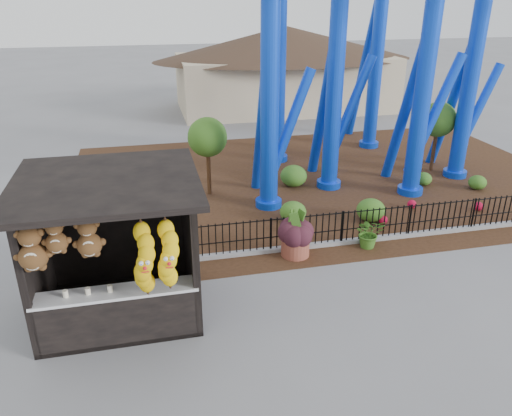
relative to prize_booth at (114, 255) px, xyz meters
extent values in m
plane|color=slate|center=(3.02, -0.90, -1.53)|extent=(120.00, 120.00, 0.00)
cube|color=#331E11|center=(7.02, 7.10, -1.52)|extent=(18.00, 12.00, 0.02)
cube|color=gray|center=(7.02, 2.10, -1.47)|extent=(18.00, 0.18, 0.12)
cube|color=black|center=(0.02, 0.30, -1.48)|extent=(3.20, 2.60, 0.10)
cube|color=black|center=(0.02, 1.54, -0.03)|extent=(3.20, 0.12, 3.00)
cube|color=black|center=(-1.52, 0.30, -0.03)|extent=(0.12, 2.60, 3.00)
cube|color=black|center=(1.56, 0.30, -0.03)|extent=(0.12, 2.60, 3.00)
cube|color=black|center=(0.02, 0.05, 1.53)|extent=(3.50, 3.40, 0.12)
cube|color=black|center=(-1.51, -0.93, -0.03)|extent=(0.14, 0.14, 3.00)
cube|color=black|center=(1.55, -0.93, -0.03)|extent=(0.14, 0.14, 3.00)
cube|color=black|center=(0.02, -0.75, -0.98)|extent=(3.00, 0.50, 1.10)
cube|color=silver|center=(0.02, -0.75, -0.41)|extent=(3.10, 0.55, 0.06)
cylinder|color=black|center=(0.02, -1.15, 1.32)|extent=(2.90, 0.04, 0.04)
cylinder|color=blue|center=(4.52, 5.10, 1.97)|extent=(0.56, 0.56, 7.00)
cylinder|color=blue|center=(4.52, 5.10, -1.41)|extent=(0.84, 0.84, 0.24)
cylinder|color=blue|center=(7.02, 6.30, 2.12)|extent=(0.56, 0.56, 7.30)
cylinder|color=blue|center=(7.02, 6.30, -1.41)|extent=(0.84, 0.84, 0.24)
cylinder|color=blue|center=(9.52, 5.10, 2.22)|extent=(0.56, 0.56, 7.50)
cylinder|color=blue|center=(9.52, 5.10, -1.41)|extent=(0.84, 0.84, 0.24)
cylinder|color=blue|center=(12.02, 6.30, 1.77)|extent=(0.56, 0.56, 6.60)
cylinder|color=blue|center=(12.02, 6.30, -1.41)|extent=(0.84, 0.84, 0.24)
cylinder|color=blue|center=(6.02, 9.60, 3.22)|extent=(0.56, 0.56, 9.50)
cylinder|color=blue|center=(6.02, 9.60, -1.41)|extent=(0.84, 0.84, 0.24)
cylinder|color=blue|center=(10.52, 10.60, 3.72)|extent=(0.56, 0.56, 10.50)
cylinder|color=blue|center=(10.52, 10.60, -1.41)|extent=(0.84, 0.84, 0.24)
cylinder|color=blue|center=(4.52, 6.00, 1.09)|extent=(0.36, 2.21, 5.85)
cylinder|color=blue|center=(5.22, 5.40, 0.92)|extent=(1.62, 0.32, 3.73)
cylinder|color=blue|center=(7.02, 7.20, 1.21)|extent=(0.36, 2.29, 6.10)
cylinder|color=blue|center=(7.72, 6.60, 1.02)|extent=(1.67, 0.32, 3.88)
cylinder|color=blue|center=(9.52, 6.00, 1.28)|extent=(0.36, 2.34, 6.26)
cylinder|color=blue|center=(10.22, 5.40, 1.09)|extent=(1.71, 0.32, 3.99)
cylinder|color=blue|center=(12.02, 7.20, 0.94)|extent=(0.36, 2.10, 5.53)
cylinder|color=blue|center=(12.72, 6.60, 0.78)|extent=(1.54, 0.32, 3.52)
cylinder|color=brown|center=(4.40, 1.80, -1.25)|extent=(0.82, 0.82, 0.56)
ellipsoid|color=#31131C|center=(4.40, 1.80, -0.65)|extent=(0.70, 0.70, 0.64)
imported|color=#1B5C1B|center=(6.47, 1.80, -1.10)|extent=(0.83, 0.74, 0.86)
ellipsoid|color=#335F1C|center=(4.94, 3.79, -1.20)|extent=(0.79, 0.79, 0.63)
ellipsoid|color=#335F1C|center=(7.23, 3.33, -1.17)|extent=(0.86, 0.86, 0.69)
ellipsoid|color=#335F1C|center=(10.36, 5.70, -1.28)|extent=(0.58, 0.58, 0.46)
ellipsoid|color=#335F1C|center=(5.82, 6.66, -1.14)|extent=(0.94, 0.94, 0.75)
ellipsoid|color=#335F1C|center=(11.98, 4.92, -1.27)|extent=(0.61, 0.61, 0.49)
sphere|color=#B40C2D|center=(4.61, 3.16, -1.37)|extent=(0.28, 0.28, 0.28)
sphere|color=#B40C2D|center=(7.49, 3.02, -1.37)|extent=(0.28, 0.28, 0.28)
sphere|color=#B40C2D|center=(8.92, 3.90, -1.37)|extent=(0.28, 0.28, 0.28)
sphere|color=#B40C2D|center=(10.88, 3.27, -1.37)|extent=(0.28, 0.28, 0.28)
cube|color=#BFAD8C|center=(9.02, 19.10, -0.03)|extent=(12.00, 6.00, 3.00)
cone|color=#332319|center=(9.02, 19.10, 2.37)|extent=(15.00, 15.00, 1.80)
camera|label=1|loc=(0.81, -9.20, 4.86)|focal=35.00mm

